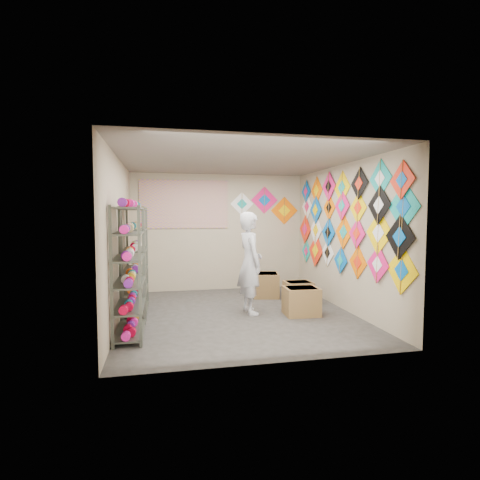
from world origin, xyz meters
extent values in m
plane|color=#302D2A|center=(0.00, 0.00, 0.00)|extent=(4.50, 4.50, 0.00)
plane|color=tan|center=(0.00, 2.25, 1.35)|extent=(4.00, 0.00, 4.00)
plane|color=tan|center=(0.00, -2.25, 1.35)|extent=(4.00, 0.00, 4.00)
plane|color=tan|center=(-2.00, 0.00, 1.35)|extent=(0.00, 4.50, 4.50)
plane|color=tan|center=(2.00, 0.00, 1.35)|extent=(0.00, 4.50, 4.50)
plane|color=#6E675D|center=(0.00, 0.00, 2.70)|extent=(4.50, 4.50, 0.00)
cube|color=#4C5147|center=(-1.78, -0.85, 0.95)|extent=(0.40, 1.10, 1.90)
cube|color=#4C5147|center=(-1.78, 0.45, 0.95)|extent=(0.40, 1.10, 1.90)
cylinder|color=#FF1BA9|center=(-1.78, -1.33, 1.04)|extent=(0.12, 0.10, 0.12)
cylinder|color=#F64E0F|center=(-1.78, -1.14, 1.04)|extent=(0.12, 0.10, 0.12)
cylinder|color=orange|center=(-1.78, -0.95, 1.04)|extent=(0.12, 0.10, 0.12)
cylinder|color=white|center=(-1.78, -0.75, 1.04)|extent=(0.12, 0.10, 0.12)
cylinder|color=red|center=(-1.78, -0.56, 1.04)|extent=(0.12, 0.10, 0.12)
cylinder|color=purple|center=(-1.78, -0.37, 1.04)|extent=(0.12, 0.10, 0.12)
cylinder|color=#D0BB76|center=(-1.78, -0.03, 1.04)|extent=(0.12, 0.10, 0.12)
cylinder|color=#136B86|center=(-1.78, 0.16, 1.04)|extent=(0.12, 0.10, 0.12)
cylinder|color=#FF1BA9|center=(-1.78, 0.35, 1.04)|extent=(0.12, 0.10, 0.12)
cylinder|color=#F64E0F|center=(-1.78, 0.55, 1.04)|extent=(0.12, 0.10, 0.12)
cylinder|color=orange|center=(-1.78, 0.74, 1.04)|extent=(0.12, 0.10, 0.12)
cylinder|color=white|center=(-1.78, 0.93, 1.04)|extent=(0.12, 0.10, 0.12)
cube|color=#FFCD00|center=(1.99, -1.79, 0.99)|extent=(0.03, 0.70, 0.70)
cube|color=#E3156B|center=(1.97, -1.22, 1.00)|extent=(0.03, 0.60, 0.60)
cube|color=#F96700|center=(1.99, -0.58, 0.95)|extent=(0.02, 0.59, 0.59)
cube|color=#035CBB|center=(1.97, 0.02, 0.91)|extent=(0.03, 0.52, 0.52)
cube|color=white|center=(1.99, 0.61, 0.99)|extent=(0.02, 0.56, 0.56)
cube|color=red|center=(1.97, 1.18, 0.99)|extent=(0.04, 0.72, 0.72)
cube|color=#10A09B|center=(1.99, 1.76, 0.91)|extent=(0.02, 0.53, 0.53)
cube|color=black|center=(1.97, -1.75, 1.46)|extent=(0.03, 0.66, 0.66)
cube|color=#FFCD00|center=(1.99, -1.20, 1.49)|extent=(0.04, 0.70, 0.70)
cube|color=#E3156B|center=(1.97, -0.56, 1.45)|extent=(0.03, 0.54, 0.53)
cube|color=#F96700|center=(1.99, -0.06, 1.45)|extent=(0.04, 0.65, 0.65)
cube|color=#035CBB|center=(1.97, 0.57, 1.41)|extent=(0.03, 0.58, 0.58)
cube|color=white|center=(1.99, 1.22, 1.43)|extent=(0.04, 0.63, 0.63)
cube|color=red|center=(1.97, 1.81, 1.42)|extent=(0.03, 0.67, 0.67)
cube|color=#10A09B|center=(1.99, -1.79, 1.88)|extent=(0.03, 0.71, 0.71)
cube|color=black|center=(1.97, -1.21, 1.92)|extent=(0.04, 0.62, 0.62)
cube|color=#FFCD00|center=(1.99, -0.56, 1.89)|extent=(0.03, 0.55, 0.55)
cube|color=#E3156B|center=(1.97, 0.00, 1.93)|extent=(0.03, 0.56, 0.56)
cube|color=#F96700|center=(1.99, 0.58, 1.91)|extent=(0.03, 0.53, 0.53)
cube|color=#035CBB|center=(1.97, 1.21, 1.87)|extent=(0.01, 0.61, 0.61)
cube|color=white|center=(1.99, 1.75, 1.95)|extent=(0.01, 0.60, 0.60)
cube|color=red|center=(1.97, -1.76, 2.25)|extent=(0.03, 0.56, 0.56)
cube|color=#10A09B|center=(1.99, -1.20, 2.32)|extent=(0.02, 0.60, 0.60)
cube|color=black|center=(1.97, -0.61, 2.30)|extent=(0.03, 0.56, 0.56)
cube|color=#FFCD00|center=(1.99, 0.05, 2.27)|extent=(0.03, 0.63, 0.63)
cube|color=#E3156B|center=(1.97, 0.58, 2.33)|extent=(0.02, 0.60, 0.60)
cube|color=#F96700|center=(1.99, 1.21, 2.29)|extent=(0.01, 0.60, 0.60)
cube|color=#035CBB|center=(1.97, 1.78, 2.30)|extent=(0.02, 0.52, 0.52)
cube|color=white|center=(0.55, 2.24, 2.02)|extent=(0.55, 0.02, 0.55)
cube|color=#E3156B|center=(1.10, 2.24, 2.11)|extent=(0.65, 0.02, 0.65)
cube|color=#F96700|center=(1.60, 2.24, 1.86)|extent=(0.67, 0.02, 0.67)
cube|color=#8C51B0|center=(-0.80, 2.23, 2.00)|extent=(2.00, 0.01, 1.10)
imported|color=silver|center=(0.23, 0.02, 0.91)|extent=(0.76, 0.58, 1.82)
cube|color=olive|center=(1.08, -0.29, 0.24)|extent=(0.61, 0.52, 0.49)
cube|color=olive|center=(1.34, 0.55, 0.22)|extent=(0.53, 0.43, 0.43)
cube|color=olive|center=(0.87, 1.25, 0.25)|extent=(0.64, 0.68, 0.51)
camera|label=1|loc=(-1.30, -6.43, 1.78)|focal=28.00mm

